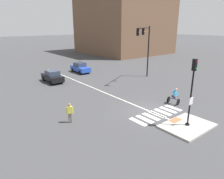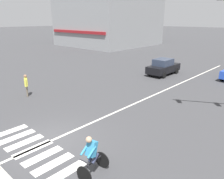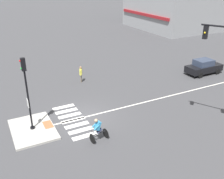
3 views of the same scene
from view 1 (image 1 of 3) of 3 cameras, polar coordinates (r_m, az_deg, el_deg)
The scene contains 18 objects.
ground_plane at distance 19.20m, azimuth 10.53°, elevation -5.99°, with size 300.00×300.00×0.00m, color #3D3D3F.
traffic_island at distance 17.19m, azimuth 20.15°, elevation -9.45°, with size 4.00×2.86×0.15m, color #A3A099.
tactile_pad_front at distance 17.66m, azimuth 17.20°, elevation -8.11°, with size 1.10×0.60×0.01m, color #DB5B38.
signal_pole at distance 16.07m, azimuth 21.33°, elevation 0.67°, with size 0.44×0.38×5.13m.
crosswalk_stripe_a at distance 17.10m, azimuth 7.25°, elevation -8.85°, with size 0.44×1.80×0.01m, color silver.
crosswalk_stripe_b at distance 17.62m, azimuth 9.08°, elevation -8.10°, with size 0.44×1.80×0.01m, color silver.
crosswalk_stripe_c at distance 18.17m, azimuth 10.79°, elevation -7.39°, with size 0.44×1.80×0.01m, color silver.
crosswalk_stripe_d at distance 18.73m, azimuth 12.40°, elevation -6.72°, with size 0.44×1.80×0.01m, color silver.
crosswalk_stripe_e at distance 19.30m, azimuth 13.90°, elevation -6.08°, with size 0.44×1.80×0.01m, color silver.
crosswalk_stripe_f at distance 19.90m, azimuth 15.32°, elevation -5.47°, with size 0.44×1.80×0.01m, color silver.
crosswalk_stripe_g at distance 20.50m, azimuth 16.65°, elevation -4.90°, with size 0.44×1.80×0.01m, color silver.
lane_centre_line at distance 26.40m, azimuth -5.92°, elevation 0.75°, with size 0.14×28.00×0.01m, color silver.
traffic_light_mast at distance 29.59m, azimuth 9.30°, elevation 12.63°, with size 5.61×3.17×7.44m.
building_corner_left at distance 60.56m, azimuth 3.28°, elevation 18.43°, with size 20.84×22.03×17.26m.
car_blue_eastbound_distant at distance 34.69m, azimuth -8.80°, elevation 6.03°, with size 1.93×4.15×1.64m.
car_black_westbound_distant at distance 29.49m, azimuth -16.21°, elevation 3.54°, with size 1.85×4.10×1.64m.
cyclist at distance 21.20m, azimuth 16.93°, elevation -1.68°, with size 0.81×1.18×1.68m.
pedestrian_at_curb_left at distance 16.75m, azimuth -11.64°, elevation -5.98°, with size 0.49×0.37×1.67m.
Camera 1 is at (-13.48, -11.42, 7.52)m, focal length 32.93 mm.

